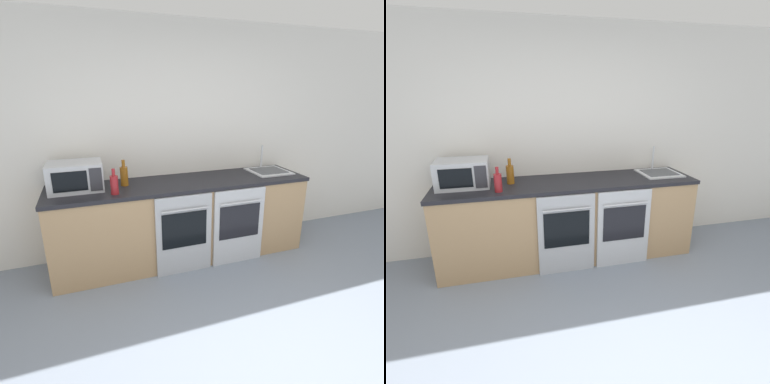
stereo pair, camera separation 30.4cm
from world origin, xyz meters
The scene contains 8 objects.
wall_back centered at (0.00, 2.33, 1.30)m, with size 10.00×0.06×2.60m.
counter_back centered at (0.00, 1.97, 0.46)m, with size 2.85×0.68×0.92m.
oven_left centered at (-0.10, 1.62, 0.44)m, with size 0.60×0.06×0.87m.
oven_right centered at (0.54, 1.62, 0.44)m, with size 0.60×0.06×0.87m.
microwave centered at (-1.09, 2.04, 1.06)m, with size 0.52×0.38×0.28m.
bottle_red centered at (-0.74, 1.77, 1.02)m, with size 0.08×0.08×0.25m.
bottle_amber centered at (-0.62, 2.03, 1.02)m, with size 0.08×0.08×0.27m.
sink centered at (1.12, 2.01, 0.93)m, with size 0.46×0.44×0.30m.
Camera 1 is at (-0.95, -1.04, 1.86)m, focal length 28.00 mm.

